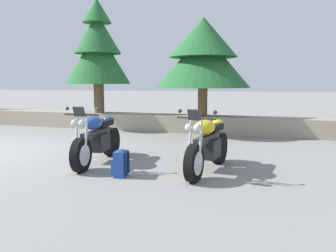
{
  "coord_description": "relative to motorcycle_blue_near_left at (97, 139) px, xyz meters",
  "views": [
    {
      "loc": [
        6.52,
        -5.8,
        1.58
      ],
      "look_at": [
        4.27,
        1.2,
        0.65
      ],
      "focal_mm": 36.11,
      "sensor_mm": 36.0,
      "label": 1
    }
  ],
  "objects": [
    {
      "name": "stone_wall",
      "position": [
        -3.16,
        4.75,
        -0.21
      ],
      "size": [
        36.0,
        0.8,
        0.55
      ],
      "primitive_type": "cube",
      "color": "gray",
      "rests_on": "ground"
    },
    {
      "name": "motorcycle_blue_near_left",
      "position": [
        0.0,
        0.0,
        0.0
      ],
      "size": [
        0.67,
        2.07,
        1.18
      ],
      "color": "black",
      "rests_on": "ground"
    },
    {
      "name": "motorcycle_yellow_centre",
      "position": [
        2.22,
        0.02,
        0.0
      ],
      "size": [
        0.67,
        2.06,
        1.18
      ],
      "color": "black",
      "rests_on": "ground"
    },
    {
      "name": "rider_backpack",
      "position": [
        0.87,
        -0.74,
        -0.24
      ],
      "size": [
        0.29,
        0.32,
        0.47
      ],
      "color": "navy",
      "rests_on": "ground"
    },
    {
      "name": "pine_tree_mid_left",
      "position": [
        -2.57,
        4.71,
        2.28
      ],
      "size": [
        2.23,
        2.23,
        3.91
      ],
      "color": "brown",
      "rests_on": "stone_wall"
    },
    {
      "name": "pine_tree_mid_right",
      "position": [
        1.15,
        4.61,
        1.99
      ],
      "size": [
        2.92,
        2.92,
        3.05
      ],
      "color": "brown",
      "rests_on": "stone_wall"
    }
  ]
}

